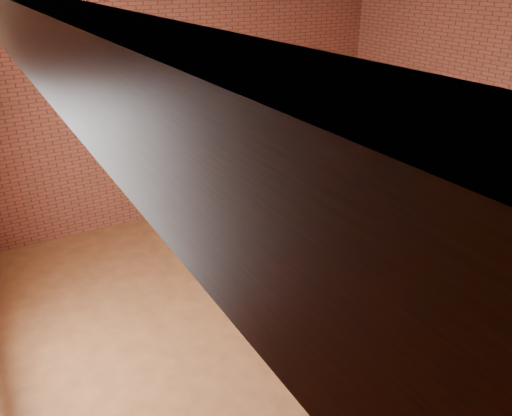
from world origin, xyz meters
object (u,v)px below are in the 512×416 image
diner_c (223,199)px  diner_e (364,208)px  chair_a (340,182)px  smartphone (322,187)px  diner_b (246,170)px  chair_e (368,219)px  chair_b (243,176)px  chair_d (275,237)px  dining_table (289,199)px  diner_a (338,175)px  chair_c (218,209)px  diner_d (277,222)px

diner_c → diner_e: (1.49, -1.20, -0.00)m
chair_a → smartphone: chair_a is taller
diner_b → chair_e: bearing=-76.0°
chair_a → chair_e: size_ratio=0.99×
chair_b → smartphone: (0.46, -1.47, 0.26)m
smartphone → chair_d: bearing=-151.5°
chair_b → diner_b: bearing=-90.0°
chair_d → smartphone: 1.26m
dining_table → diner_a: size_ratio=1.01×
chair_e → diner_b: bearing=-103.5°
diner_b → chair_d: size_ratio=1.32×
chair_a → diner_a: size_ratio=0.71×
chair_a → chair_c: bearing=-103.6°
dining_table → smartphone: smartphone is taller
dining_table → smartphone: (0.36, -0.28, 0.23)m
diner_c → diner_d: 1.06m
diner_a → chair_d: bearing=-71.8°
diner_a → diner_b: 1.46m
diner_a → diner_d: diner_d is taller
chair_d → diner_e: diner_e is taller
diner_b → diner_c: 1.17m
chair_a → chair_c: (-2.11, 0.06, 0.00)m
dining_table → chair_b: (-0.10, 1.19, -0.04)m
chair_d → diner_d: diner_d is taller
chair_a → chair_b: bearing=-139.8°
chair_b → diner_d: size_ratio=0.66×
dining_table → diner_a: bearing=11.8°
chair_d → smartphone: chair_d is taller
diner_a → diner_b: (-1.15, 0.90, 0.00)m
chair_a → chair_b: chair_b is taller
dining_table → diner_d: (-0.69, -0.76, 0.15)m
dining_table → chair_d: bearing=-132.3°
chair_a → chair_d: (-1.88, -1.06, 0.03)m
smartphone → chair_c: bearing=159.2°
diner_d → diner_e: 1.28m
dining_table → diner_a: 1.08m
chair_c → diner_c: (0.07, -0.02, 0.14)m
chair_c → chair_e: chair_c is taller
diner_b → chair_c: size_ratio=1.39×
chair_b → diner_b: diner_b is taller
dining_table → chair_c: (-0.98, 0.30, -0.04)m
dining_table → chair_e: 1.17m
chair_e → smartphone: size_ratio=6.37×
diner_a → diner_d: (-1.74, -0.98, 0.05)m
dining_table → chair_a: size_ratio=1.42×
diner_b → diner_e: (0.67, -2.04, 0.00)m
diner_d → diner_c: bearing=-35.7°
chair_c → diner_d: size_ratio=0.66×
diner_e → smartphone: diner_e is taller
diner_b → diner_d: diner_d is taller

